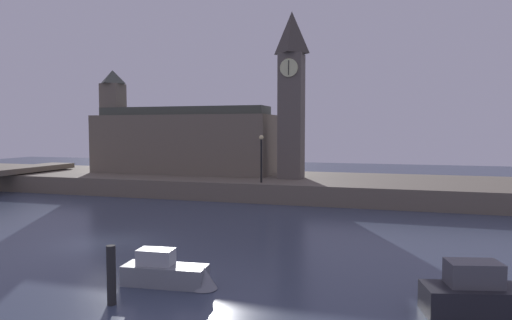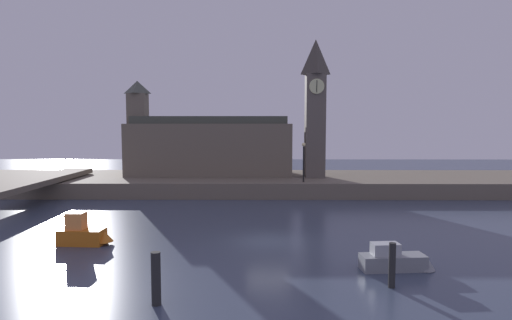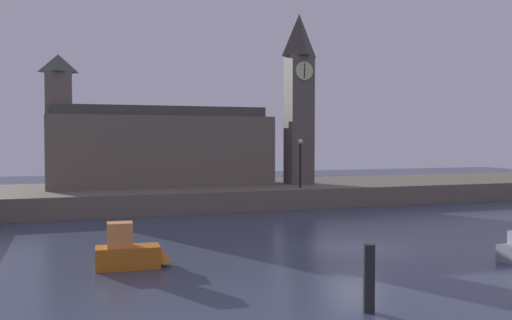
{
  "view_description": "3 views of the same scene",
  "coord_description": "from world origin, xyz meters",
  "views": [
    {
      "loc": [
        13.9,
        -19.85,
        5.67
      ],
      "look_at": [
        2.81,
        16.63,
        3.18
      ],
      "focal_mm": 32.68,
      "sensor_mm": 36.0,
      "label": 1
    },
    {
      "loc": [
        -0.54,
        -24.71,
        6.95
      ],
      "look_at": [
        -0.88,
        17.86,
        3.39
      ],
      "focal_mm": 29.69,
      "sensor_mm": 36.0,
      "label": 2
    },
    {
      "loc": [
        -13.14,
        -23.62,
        5.3
      ],
      "look_at": [
        0.86,
        17.54,
        3.6
      ],
      "focal_mm": 38.99,
      "sensor_mm": 36.0,
      "label": 3
    }
  ],
  "objects": [
    {
      "name": "ground_plane",
      "position": [
        0.0,
        0.0,
        0.0
      ],
      "size": [
        120.0,
        120.0,
        0.0
      ],
      "primitive_type": "plane",
      "color": "#384256"
    },
    {
      "name": "far_embankment",
      "position": [
        0.0,
        20.0,
        0.75
      ],
      "size": [
        70.0,
        12.0,
        1.5
      ],
      "primitive_type": "cube",
      "color": "#6B6051",
      "rests_on": "ground"
    },
    {
      "name": "clock_tower",
      "position": [
        5.2,
        19.15,
        8.83
      ],
      "size": [
        2.18,
        2.23,
        14.12
      ],
      "color": "#5B544C",
      "rests_on": "far_embankment"
    },
    {
      "name": "parliament_hall",
      "position": [
        -6.43,
        21.24,
        4.66
      ],
      "size": [
        17.63,
        5.39,
        10.16
      ],
      "color": "#6B6051",
      "rests_on": "far_embankment"
    },
    {
      "name": "streetlamp",
      "position": [
        3.66,
        15.28,
        3.85
      ],
      "size": [
        0.36,
        0.36,
        3.75
      ],
      "color": "black",
      "rests_on": "far_embankment"
    },
    {
      "name": "mooring_post_left",
      "position": [
        -4.52,
        -8.92,
        1.04
      ],
      "size": [
        0.37,
        0.37,
        2.09
      ],
      "primitive_type": "cylinder",
      "color": "#262626",
      "rests_on": "ground"
    },
    {
      "name": "boat_patrol_orange",
      "position": [
        -10.71,
        -0.67,
        0.64
      ],
      "size": [
        3.15,
        1.33,
        1.89
      ],
      "color": "orange",
      "rests_on": "ground"
    }
  ]
}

